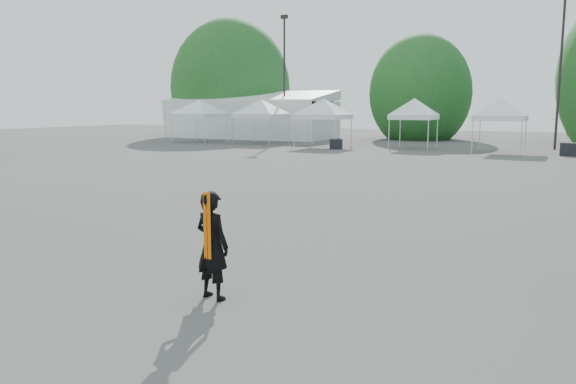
% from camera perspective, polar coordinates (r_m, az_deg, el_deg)
% --- Properties ---
extents(ground, '(120.00, 120.00, 0.00)m').
position_cam_1_polar(ground, '(9.97, 0.41, -7.42)').
color(ground, '#474442').
rests_on(ground, ground).
extents(marquee, '(15.00, 6.25, 4.23)m').
position_cam_1_polar(marquee, '(50.89, -3.87, 7.72)').
color(marquee, white).
rests_on(marquee, ground).
extents(light_pole_west, '(0.60, 0.25, 10.30)m').
position_cam_1_polar(light_pole_west, '(48.14, -0.37, 12.22)').
color(light_pole_west, black).
rests_on(light_pole_west, ground).
extents(light_pole_east, '(0.60, 0.25, 9.80)m').
position_cam_1_polar(light_pole_east, '(40.66, 25.96, 11.67)').
color(light_pole_east, black).
rests_on(light_pole_east, ground).
extents(tree_far_w, '(4.80, 4.80, 7.30)m').
position_cam_1_polar(tree_far_w, '(55.58, -5.86, 10.42)').
color(tree_far_w, '#382314').
rests_on(tree_far_w, ground).
extents(tree_mid_w, '(4.16, 4.16, 6.33)m').
position_cam_1_polar(tree_mid_w, '(50.10, 13.27, 9.75)').
color(tree_mid_w, '#382314').
rests_on(tree_mid_w, ground).
extents(tent_a, '(4.74, 4.74, 3.88)m').
position_cam_1_polar(tent_a, '(45.42, -9.00, 8.91)').
color(tent_a, silver).
rests_on(tent_a, ground).
extents(tent_b, '(4.67, 4.67, 3.88)m').
position_cam_1_polar(tent_b, '(43.01, -2.74, 9.02)').
color(tent_b, silver).
rests_on(tent_b, ground).
extents(tent_c, '(4.53, 4.53, 3.88)m').
position_cam_1_polar(tent_c, '(39.12, 3.62, 9.06)').
color(tent_c, silver).
rests_on(tent_c, ground).
extents(tent_d, '(3.93, 3.93, 3.88)m').
position_cam_1_polar(tent_d, '(38.54, 12.72, 8.87)').
color(tent_d, silver).
rests_on(tent_d, ground).
extents(tent_e, '(4.14, 4.14, 3.88)m').
position_cam_1_polar(tent_e, '(36.63, 20.85, 8.54)').
color(tent_e, silver).
rests_on(tent_e, ground).
extents(man, '(0.64, 0.48, 1.58)m').
position_cam_1_polar(man, '(8.15, -7.71, -5.37)').
color(man, black).
rests_on(man, ground).
extents(crate_west, '(1.03, 0.94, 0.65)m').
position_cam_1_polar(crate_west, '(37.32, 4.90, 4.87)').
color(crate_west, black).
rests_on(crate_west, ground).
extents(crate_mid, '(1.02, 0.82, 0.75)m').
position_cam_1_polar(crate_mid, '(35.70, 26.71, 3.89)').
color(crate_mid, black).
rests_on(crate_mid, ground).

